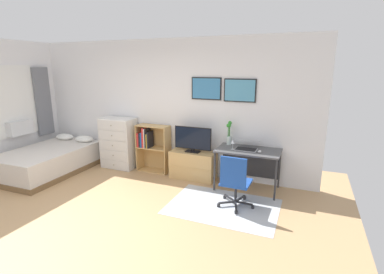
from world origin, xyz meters
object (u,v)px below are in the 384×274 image
at_px(dresser, 119,143).
at_px(office_chair, 235,180).
at_px(bamboo_vase, 229,132).
at_px(wine_glass, 233,142).
at_px(television, 193,140).
at_px(desk, 249,156).
at_px(bed, 50,160).
at_px(bookshelf, 151,145).
at_px(tv_stand, 193,165).
at_px(computer_mouse, 260,152).
at_px(laptop, 247,145).

bearing_deg(dresser, office_chair, -17.62).
height_order(bamboo_vase, wine_glass, bamboo_vase).
xyz_separation_m(office_chair, wine_glass, (-0.23, 0.70, 0.42)).
height_order(television, desk, television).
bearing_deg(bed, bookshelf, 22.59).
bearing_deg(bamboo_vase, desk, -17.34).
bearing_deg(desk, tv_stand, 178.10).
bearing_deg(computer_mouse, dresser, 176.44).
relative_size(dresser, desk, 0.99).
bearing_deg(bed, tv_stand, 14.06).
height_order(bed, laptop, laptop).
height_order(bookshelf, desk, bookshelf).
bearing_deg(bed, dresser, 32.48).
bearing_deg(television, laptop, -1.76).
distance_m(bookshelf, desk, 2.08).
xyz_separation_m(tv_stand, wine_glass, (0.83, -0.20, 0.60)).
xyz_separation_m(dresser, desk, (2.84, -0.02, 0.06)).
relative_size(bamboo_vase, wine_glass, 2.49).
bearing_deg(bookshelf, bamboo_vase, 1.28).
bearing_deg(desk, television, 179.26).
distance_m(bookshelf, tv_stand, 1.03).
relative_size(television, wine_glass, 4.15).
height_order(tv_stand, office_chair, office_chair).
bearing_deg(laptop, bed, -168.04).
xyz_separation_m(television, bamboo_vase, (0.68, 0.11, 0.19)).
bearing_deg(tv_stand, computer_mouse, -8.92).
bearing_deg(office_chair, bed, 179.80).
xyz_separation_m(bed, television, (2.93, 0.79, 0.53)).
height_order(desk, wine_glass, wine_glass).
distance_m(office_chair, wine_glass, 0.85).
distance_m(tv_stand, computer_mouse, 1.41).
distance_m(computer_mouse, wine_glass, 0.49).
bearing_deg(bed, desk, 9.46).
height_order(laptop, wine_glass, wine_glass).
distance_m(bookshelf, television, 1.01).
distance_m(dresser, bamboo_vase, 2.47).
distance_m(bed, dresser, 1.46).
relative_size(tv_stand, computer_mouse, 8.55).
height_order(desk, office_chair, office_chair).
distance_m(bed, laptop, 4.09).
bearing_deg(bed, office_chair, -2.79).
height_order(bed, bamboo_vase, bamboo_vase).
bearing_deg(computer_mouse, tv_stand, 171.08).
relative_size(bed, desk, 1.87).
bearing_deg(bookshelf, bed, -155.92).
xyz_separation_m(bed, computer_mouse, (4.23, 0.61, 0.50)).
xyz_separation_m(desk, office_chair, (-0.03, -0.87, -0.15)).
distance_m(bed, computer_mouse, 4.31).
relative_size(bookshelf, desk, 0.89).
height_order(bed, computer_mouse, computer_mouse).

